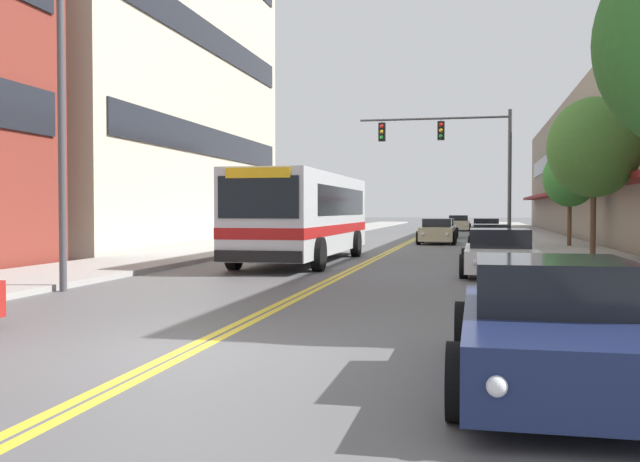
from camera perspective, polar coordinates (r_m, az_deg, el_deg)
ground_plane at (r=45.62m, az=7.78°, el=-0.56°), size 240.00×240.00×0.00m
sidewalk_left at (r=46.78m, az=-1.27°, el=-0.40°), size 3.77×106.00×0.14m
sidewalk_right at (r=45.63m, az=17.07°, el=-0.53°), size 3.77×106.00×0.14m
centre_line at (r=45.62m, az=7.78°, el=-0.56°), size 0.34×106.00×0.01m
city_bus at (r=24.73m, az=-1.17°, el=1.47°), size 2.90×10.94×2.99m
car_black_parked_left_mid at (r=39.70m, az=0.87°, el=-0.01°), size 2.09×4.36×1.29m
car_navy_parked_right_foreground at (r=7.67m, az=18.12°, el=-7.35°), size 2.03×4.52×1.30m
car_charcoal_parked_right_mid at (r=47.62m, az=13.14°, el=0.19°), size 2.09×4.32×1.23m
car_dark_grey_parked_right_far at (r=32.04m, az=13.55°, el=-0.58°), size 2.01×4.49×1.16m
car_white_parked_right_end at (r=20.54m, az=14.17°, el=-1.73°), size 2.14×4.81×1.26m
car_champagne_moving_lead at (r=62.05m, az=11.02°, el=0.59°), size 2.07×4.25×1.32m
car_silver_moving_second at (r=46.16m, az=9.69°, el=0.17°), size 2.06×4.68×1.22m
car_beige_moving_third at (r=38.14m, az=9.35°, el=-0.07°), size 1.98×4.14×1.33m
traffic_signal_mast at (r=35.70m, az=10.89°, el=6.47°), size 7.38×0.38×6.64m
street_lamp_left_near at (r=16.81m, az=-19.23°, el=12.47°), size 2.14×0.28×8.45m
street_tree_right_mid at (r=25.54m, az=21.06°, el=6.26°), size 3.04×3.04×5.41m
street_tree_right_far at (r=34.70m, az=19.36°, el=4.03°), size 2.43×2.43×4.47m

